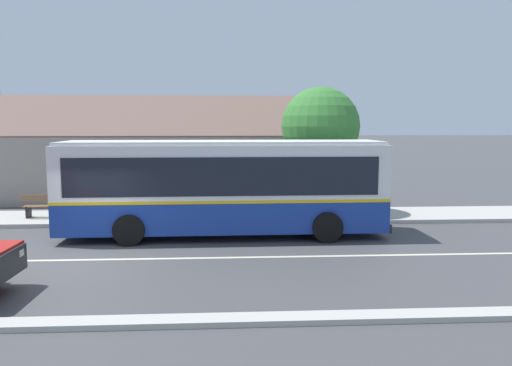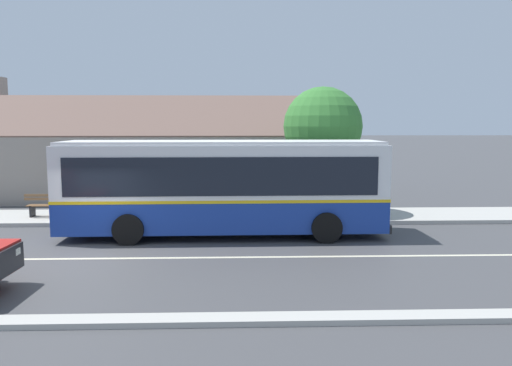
# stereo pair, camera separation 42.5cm
# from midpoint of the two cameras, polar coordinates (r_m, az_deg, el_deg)

# --- Properties ---
(ground_plane) EXTENTS (300.00, 300.00, 0.00)m
(ground_plane) POSITION_cam_midpoint_polar(r_m,az_deg,el_deg) (15.16, -18.40, -8.22)
(ground_plane) COLOR #424244
(sidewalk_far) EXTENTS (60.00, 3.00, 0.15)m
(sidewalk_far) POSITION_cam_midpoint_polar(r_m,az_deg,el_deg) (20.83, -13.74, -3.81)
(sidewalk_far) COLOR #ADAAA3
(sidewalk_far) RESTS_ON ground
(curb_near) EXTENTS (60.00, 0.50, 0.12)m
(curb_near) POSITION_cam_midpoint_polar(r_m,az_deg,el_deg) (10.90, -25.69, -14.19)
(curb_near) COLOR #ADAAA3
(curb_near) RESTS_ON ground
(lane_divider_stripe) EXTENTS (60.00, 0.16, 0.01)m
(lane_divider_stripe) POSITION_cam_midpoint_polar(r_m,az_deg,el_deg) (15.16, -18.40, -8.21)
(lane_divider_stripe) COLOR beige
(lane_divider_stripe) RESTS_ON ground
(community_building) EXTENTS (22.56, 9.06, 6.41)m
(community_building) POSITION_cam_midpoint_polar(r_m,az_deg,el_deg) (28.78, -16.37, 2.36)
(community_building) COLOR gray
(community_building) RESTS_ON ground
(transit_bus) EXTENTS (10.97, 2.86, 3.26)m
(transit_bus) POSITION_cam_midpoint_polar(r_m,az_deg,el_deg) (17.07, -3.03, -0.25)
(transit_bus) COLOR navy
(transit_bus) RESTS_ON ground
(bench_by_building) EXTENTS (1.79, 0.51, 0.94)m
(bench_by_building) POSITION_cam_midpoint_polar(r_m,az_deg,el_deg) (21.41, -21.98, -2.47)
(bench_by_building) COLOR brown
(bench_by_building) RESTS_ON sidewalk_far
(bench_down_street) EXTENTS (1.90, 0.51, 0.94)m
(bench_down_street) POSITION_cam_midpoint_polar(r_m,az_deg,el_deg) (20.23, -10.17, -2.58)
(bench_down_street) COLOR brown
(bench_down_street) RESTS_ON sidewalk_far
(street_tree_primary) EXTENTS (3.26, 3.26, 5.36)m
(street_tree_primary) POSITION_cam_midpoint_polar(r_m,az_deg,el_deg) (21.00, 8.21, 6.37)
(street_tree_primary) COLOR #4C3828
(street_tree_primary) RESTS_ON ground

